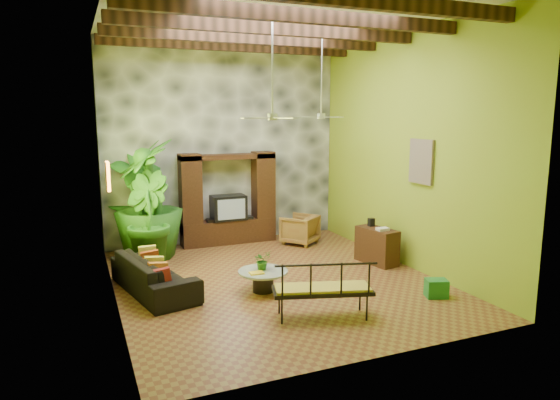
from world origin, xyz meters
name	(u,v)px	position (x,y,z in m)	size (l,w,h in m)	color
ground	(275,280)	(0.00, 0.00, 0.00)	(7.00, 7.00, 0.00)	brown
ceiling	(274,16)	(0.00, 0.00, 5.00)	(6.00, 7.00, 0.02)	silver
back_wall	(223,144)	(0.00, 3.50, 2.50)	(6.00, 0.02, 5.00)	#93A425
left_wall	(108,159)	(-3.00, 0.00, 2.50)	(0.02, 7.00, 5.00)	#93A425
right_wall	(405,150)	(3.00, 0.00, 2.50)	(0.02, 7.00, 5.00)	#93A425
stone_accent_wall	(224,144)	(0.00, 3.44, 2.50)	(5.98, 0.10, 4.98)	#3A3D42
ceiling_beams	(274,29)	(0.00, 0.00, 4.78)	(5.95, 5.36, 0.22)	#3F2214
entertainment_center	(228,206)	(0.00, 3.14, 0.97)	(2.40, 0.55, 2.30)	black
ceiling_fan_front	(272,105)	(-0.20, -0.40, 3.40)	(1.28, 1.28, 1.86)	#B7B7BC
ceiling_fan_back	(321,107)	(1.60, 1.20, 3.40)	(1.28, 1.28, 1.86)	#B7B7BC
wall_art_mask	(108,176)	(-2.96, 1.00, 2.10)	(0.06, 0.32, 0.55)	gold
wall_art_painting	(421,162)	(2.96, -0.60, 2.30)	(0.06, 0.70, 0.90)	#26508D
sofa	(154,274)	(-2.30, 0.25, 0.34)	(2.29, 0.90, 0.67)	black
wicker_armchair	(300,229)	(1.64, 2.37, 0.37)	(0.79, 0.81, 0.74)	olive
tall_plant_a	(140,201)	(-2.16, 3.15, 1.22)	(1.28, 0.87, 2.44)	#23691B
tall_plant_b	(146,219)	(-2.18, 1.90, 1.03)	(1.14, 0.92, 2.07)	#246019
tall_plant_c	(148,199)	(-2.03, 2.59, 1.35)	(1.52, 1.52, 2.71)	#235A17
coffee_table	(263,278)	(-0.44, -0.51, 0.26)	(0.92, 0.92, 0.40)	black
centerpiece_plant	(262,260)	(-0.42, -0.43, 0.58)	(0.32, 0.27, 0.35)	#215717
yellow_tray	(257,273)	(-0.61, -0.63, 0.41)	(0.25, 0.18, 0.03)	yellow
iron_bench	(325,287)	(0.03, -2.06, 0.53)	(1.68, 1.02, 0.57)	black
side_console	(377,246)	(2.50, 0.20, 0.39)	(0.44, 0.98, 0.78)	#351B10
green_bin	(436,288)	(2.33, -1.98, 0.16)	(0.37, 0.28, 0.33)	#217C21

